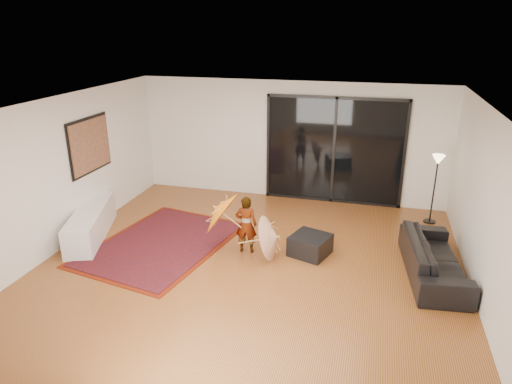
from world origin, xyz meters
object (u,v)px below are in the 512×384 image
(child, at_px, (246,225))
(media_console, at_px, (91,223))
(ottoman, at_px, (310,245))
(sofa, at_px, (434,258))

(child, bearing_deg, media_console, -2.30)
(media_console, bearing_deg, child, -16.23)
(ottoman, height_order, child, child)
(media_console, relative_size, sofa, 0.97)
(media_console, height_order, sofa, sofa)
(media_console, xyz_separation_m, child, (3.04, 0.18, 0.25))
(ottoman, relative_size, child, 0.59)
(sofa, relative_size, ottoman, 3.34)
(media_console, xyz_separation_m, ottoman, (4.16, 0.37, -0.10))
(media_console, bearing_deg, ottoman, -14.49)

